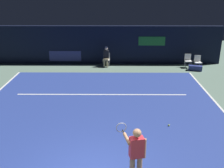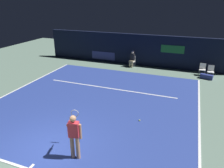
# 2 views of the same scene
# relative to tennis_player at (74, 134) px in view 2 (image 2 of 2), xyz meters

# --- Properties ---
(ground_plane) EXTENTS (31.99, 31.99, 0.00)m
(ground_plane) POSITION_rel_tennis_player_xyz_m (-1.18, 4.36, -0.99)
(ground_plane) COLOR slate
(court_surface) EXTENTS (10.78, 10.98, 0.01)m
(court_surface) POSITION_rel_tennis_player_xyz_m (-1.18, 4.36, -0.98)
(court_surface) COLOR navy
(court_surface) RESTS_ON ground
(line_sideline_left) EXTENTS (0.10, 10.98, 0.01)m
(line_sideline_left) POSITION_rel_tennis_player_xyz_m (4.16, 4.36, -0.97)
(line_sideline_left) COLOR white
(line_sideline_left) RESTS_ON court_surface
(line_sideline_right) EXTENTS (0.10, 10.98, 0.01)m
(line_sideline_right) POSITION_rel_tennis_player_xyz_m (-6.52, 4.36, -0.97)
(line_sideline_right) COLOR white
(line_sideline_right) RESTS_ON court_surface
(line_service) EXTENTS (8.41, 0.10, 0.01)m
(line_service) POSITION_rel_tennis_player_xyz_m (-1.18, 6.28, -0.97)
(line_service) COLOR white
(line_service) RESTS_ON court_surface
(line_centre_mark) EXTENTS (0.10, 0.30, 0.01)m
(line_centre_mark) POSITION_rel_tennis_player_xyz_m (-1.18, -0.98, -0.97)
(line_centre_mark) COLOR white
(line_centre_mark) RESTS_ON court_surface
(back_wall) EXTENTS (15.87, 0.33, 2.60)m
(back_wall) POSITION_rel_tennis_player_xyz_m (-1.18, 12.05, 0.31)
(back_wall) COLOR black
(back_wall) RESTS_ON ground
(tennis_player) EXTENTS (0.78, 0.93, 1.73)m
(tennis_player) POSITION_rel_tennis_player_xyz_m (0.00, 0.00, 0.00)
(tennis_player) COLOR tan
(tennis_player) RESTS_ON ground
(line_judge_on_chair) EXTENTS (0.48, 0.56, 1.32)m
(line_judge_on_chair) POSITION_rel_tennis_player_xyz_m (-1.09, 11.25, -0.30)
(line_judge_on_chair) COLOR white
(line_judge_on_chair) RESTS_ON ground
(courtside_chair_near) EXTENTS (0.45, 0.43, 0.88)m
(courtside_chair_near) POSITION_rel_tennis_player_xyz_m (4.89, 10.76, -0.49)
(courtside_chair_near) COLOR white
(courtside_chair_near) RESTS_ON ground
(courtside_chair_far) EXTENTS (0.44, 0.42, 0.88)m
(courtside_chair_far) POSITION_rel_tennis_player_xyz_m (4.34, 11.10, -0.49)
(courtside_chair_far) COLOR white
(courtside_chair_far) RESTS_ON ground
(tennis_ball) EXTENTS (0.07, 0.07, 0.07)m
(tennis_ball) POSITION_rel_tennis_player_xyz_m (1.55, 3.17, -0.94)
(tennis_ball) COLOR #CCE033
(tennis_ball) RESTS_ON court_surface
(equipment_bag) EXTENTS (0.89, 0.53, 0.32)m
(equipment_bag) POSITION_rel_tennis_player_xyz_m (4.65, 10.36, -0.83)
(equipment_bag) COLOR navy
(equipment_bag) RESTS_ON ground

